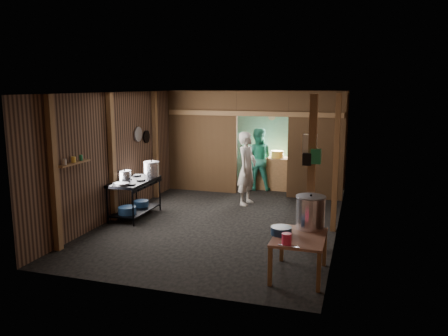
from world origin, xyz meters
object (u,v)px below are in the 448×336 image
(stove_pot_large, at_px, (152,169))
(pink_bucket, at_px, (287,239))
(yellow_tub, at_px, (277,154))
(cook, at_px, (247,168))
(stock_pot, at_px, (310,213))
(gas_range, at_px, (135,198))
(prep_table, at_px, (299,256))

(stove_pot_large, distance_m, pink_bucket, 4.47)
(yellow_tub, distance_m, cook, 1.77)
(stove_pot_large, distance_m, stock_pot, 4.18)
(stock_pot, relative_size, cook, 0.31)
(gas_range, xyz_separation_m, pink_bucket, (3.59, -2.38, 0.28))
(gas_range, distance_m, prep_table, 4.20)
(stock_pot, height_order, cook, cook)
(gas_range, relative_size, pink_bucket, 8.36)
(stock_pot, height_order, yellow_tub, stock_pot)
(gas_range, height_order, pink_bucket, gas_range)
(stove_pot_large, relative_size, pink_bucket, 2.16)
(gas_range, relative_size, yellow_tub, 4.00)
(prep_table, xyz_separation_m, yellow_tub, (-1.33, 5.40, 0.64))
(stove_pot_large, bearing_deg, cook, 33.45)
(yellow_tub, xyz_separation_m, cook, (-0.38, -1.73, -0.10))
(stove_pot_large, bearing_deg, gas_range, -109.34)
(prep_table, xyz_separation_m, cook, (-1.71, 3.67, 0.55))
(gas_range, height_order, cook, cook)
(gas_range, height_order, stock_pot, stock_pot)
(cook, bearing_deg, gas_range, 140.32)
(stove_pot_large, bearing_deg, stock_pot, -29.30)
(prep_table, distance_m, cook, 4.08)
(prep_table, bearing_deg, pink_bucket, -106.70)
(cook, bearing_deg, pink_bucket, -148.59)
(stock_pot, bearing_deg, gas_range, 157.75)
(pink_bucket, xyz_separation_m, cook, (-1.59, 4.07, 0.17))
(stock_pot, xyz_separation_m, cook, (-1.81, 3.25, 0.01))
(prep_table, relative_size, stove_pot_large, 2.92)
(pink_bucket, relative_size, yellow_tub, 0.48)
(prep_table, relative_size, stock_pot, 1.93)
(stock_pot, distance_m, cook, 3.72)
(prep_table, height_order, stove_pot_large, stove_pot_large)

